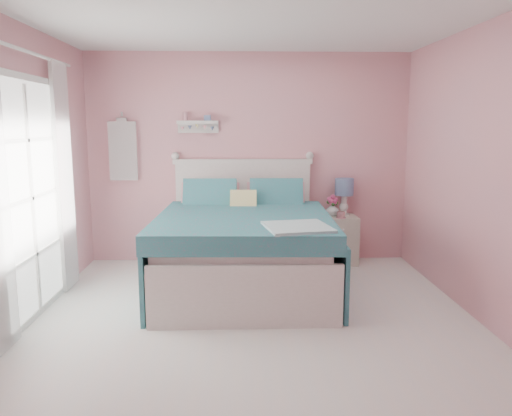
{
  "coord_description": "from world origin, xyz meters",
  "views": [
    {
      "loc": [
        -0.12,
        -4.03,
        1.73
      ],
      "look_at": [
        0.06,
        1.2,
        0.85
      ],
      "focal_mm": 35.0,
      "sensor_mm": 36.0,
      "label": 1
    }
  ],
  "objects": [
    {
      "name": "bed",
      "position": [
        -0.07,
        1.13,
        0.42
      ],
      "size": [
        1.81,
        2.26,
        1.3
      ],
      "rotation": [
        0.0,
        0.0,
        -0.03
      ],
      "color": "silver",
      "rests_on": "floor"
    },
    {
      "name": "teacup",
      "position": [
        1.12,
        1.9,
        0.64
      ],
      "size": [
        0.11,
        0.11,
        0.08
      ],
      "primitive_type": "imported",
      "rotation": [
        0.0,
        0.0,
        -0.07
      ],
      "color": "#CB8890",
      "rests_on": "nightstand"
    },
    {
      "name": "vase",
      "position": [
        1.04,
        2.06,
        0.68
      ],
      "size": [
        0.18,
        0.18,
        0.17
      ],
      "primitive_type": "imported",
      "rotation": [
        0.0,
        0.0,
        0.16
      ],
      "color": "silver",
      "rests_on": "nightstand"
    },
    {
      "name": "table_lamp",
      "position": [
        1.19,
        2.1,
        0.92
      ],
      "size": [
        0.23,
        0.23,
        0.46
      ],
      "color": "white",
      "rests_on": "nightstand"
    },
    {
      "name": "room_shell",
      "position": [
        0.0,
        0.0,
        1.58
      ],
      "size": [
        4.5,
        4.5,
        4.5
      ],
      "color": "pink",
      "rests_on": "floor"
    },
    {
      "name": "hanging_dress",
      "position": [
        -1.55,
        2.18,
        1.4
      ],
      "size": [
        0.34,
        0.03,
        0.72
      ],
      "primitive_type": "cube",
      "color": "white",
      "rests_on": "room_shell"
    },
    {
      "name": "curtain_far",
      "position": [
        -1.92,
        1.14,
        1.18
      ],
      "size": [
        0.04,
        0.4,
        2.32
      ],
      "primitive_type": "cube",
      "color": "white",
      "rests_on": "floor"
    },
    {
      "name": "nightstand",
      "position": [
        1.13,
        2.03,
        0.3
      ],
      "size": [
        0.41,
        0.41,
        0.6
      ],
      "color": "beige",
      "rests_on": "floor"
    },
    {
      "name": "roses",
      "position": [
        1.04,
        2.06,
        0.8
      ],
      "size": [
        0.14,
        0.11,
        0.12
      ],
      "color": "#E24D8C",
      "rests_on": "vase"
    },
    {
      "name": "wall_shelf",
      "position": [
        -0.63,
        2.19,
        1.73
      ],
      "size": [
        0.5,
        0.15,
        0.25
      ],
      "color": "silver",
      "rests_on": "room_shell"
    },
    {
      "name": "french_door",
      "position": [
        -1.97,
        0.4,
        1.07
      ],
      "size": [
        0.04,
        1.32,
        2.16
      ],
      "color": "silver",
      "rests_on": "floor"
    },
    {
      "name": "floor",
      "position": [
        0.0,
        0.0,
        0.0
      ],
      "size": [
        4.5,
        4.5,
        0.0
      ],
      "primitive_type": "plane",
      "color": "silver",
      "rests_on": "ground"
    }
  ]
}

